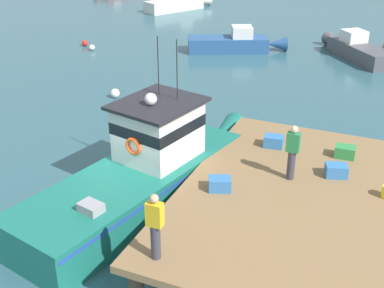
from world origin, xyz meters
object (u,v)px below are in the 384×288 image
Objects in this scene: moored_boat_mid_harbor at (178,3)px; moored_boat_off_the_point at (356,49)px; crate_stack_mid_dock at (336,170)px; main_fishing_boat at (146,170)px; deckhand_further_back at (292,151)px; crate_stack_near_edge at (220,184)px; crate_single_by_cleat at (345,152)px; mooring_buoy_spare_mooring at (92,48)px; moored_boat_outer_mooring at (235,43)px; crate_single_far at (274,141)px; mooring_buoy_outer at (85,43)px; deckhand_by_the_boat at (155,225)px; mooring_buoy_inshore at (115,93)px.

moored_boat_off_the_point is at bearing -29.23° from moored_boat_mid_harbor.
moored_boat_off_the_point is (-1.46, 16.80, -0.86)m from crate_stack_mid_dock.
main_fishing_boat reaches higher than deckhand_further_back.
crate_single_by_cleat is at bearing 49.72° from crate_stack_near_edge.
mooring_buoy_spare_mooring is at bearing -162.32° from moored_boat_off_the_point.
crate_stack_mid_dock is 30.34m from moored_boat_mid_harbor.
crate_single_far is at bearing -66.42° from moored_boat_outer_mooring.
crate_stack_mid_dock is 1.69× the size of mooring_buoy_spare_mooring.
mooring_buoy_outer is at bearing 140.32° from deckhand_further_back.
deckhand_by_the_boat is 5.02m from deckhand_further_back.
crate_single_by_cleat reaches higher than crate_stack_near_edge.
moored_boat_off_the_point is at bearing 90.94° from deckhand_further_back.
crate_single_by_cleat reaches higher than mooring_buoy_inshore.
mooring_buoy_inshore is at bearing 136.34° from crate_stack_near_edge.
mooring_buoy_spare_mooring is at bearing 133.90° from crate_stack_near_edge.
mooring_buoy_spare_mooring is at bearing 142.47° from crate_single_far.
deckhand_further_back is (0.98, -1.81, 0.67)m from crate_single_far.
moored_boat_mid_harbor is (-15.52, 25.98, -1.52)m from deckhand_further_back.
moored_boat_off_the_point is 7.02m from moored_boat_outer_mooring.
deckhand_further_back is 4.60× the size of mooring_buoy_spare_mooring.
crate_single_by_cleat is 15.58m from moored_boat_off_the_point.
crate_single_far is at bearing 118.33° from deckhand_further_back.
mooring_buoy_outer reaches higher than mooring_buoy_spare_mooring.
deckhand_further_back reaches higher than crate_stack_mid_dock.
crate_single_far is 15.68m from moored_boat_off_the_point.
moored_boat_outer_mooring is 16.51× the size of mooring_buoy_spare_mooring.
crate_single_by_cleat is 16.32m from moored_boat_outer_mooring.
mooring_buoy_spare_mooring is (-14.88, -4.74, -0.34)m from moored_boat_off_the_point.
crate_single_by_cleat is (5.37, 2.86, 0.37)m from main_fishing_boat.
moored_boat_mid_harbor is at bearing 129.87° from moored_boat_outer_mooring.
moored_boat_outer_mooring is (-7.15, 15.95, -1.54)m from deckhand_further_back.
moored_boat_outer_mooring is 13.06m from moored_boat_mid_harbor.
main_fishing_boat is at bearing -101.91° from moored_boat_off_the_point.
crate_stack_mid_dock is 1.50m from deckhand_further_back.
mooring_buoy_spare_mooring is at bearing 129.01° from main_fishing_boat.
mooring_buoy_outer is at bearing 130.01° from main_fishing_boat.
crate_single_far reaches higher than mooring_buoy_inshore.
deckhand_by_the_boat is at bearing -66.00° from moored_boat_mid_harbor.
moored_boat_off_the_point is 17.45m from moored_boat_mid_harbor.
moored_boat_mid_harbor is at bearing 150.77° from moored_boat_off_the_point.
main_fishing_boat reaches higher than moored_boat_outer_mooring.
crate_stack_near_edge is at bearing -101.28° from crate_single_far.
crate_single_far is at bearing -92.53° from moored_boat_off_the_point.
crate_single_far is 2.44m from crate_stack_mid_dock.
moored_boat_off_the_point is 15.62m from mooring_buoy_spare_mooring.
mooring_buoy_outer is 9.58m from mooring_buoy_inshore.
main_fishing_boat is 1.65× the size of moored_boat_mid_harbor.
moored_boat_off_the_point reaches higher than mooring_buoy_spare_mooring.
crate_stack_near_edge is 1.40× the size of mooring_buoy_inshore.
main_fishing_boat is 16.60× the size of crate_stack_near_edge.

